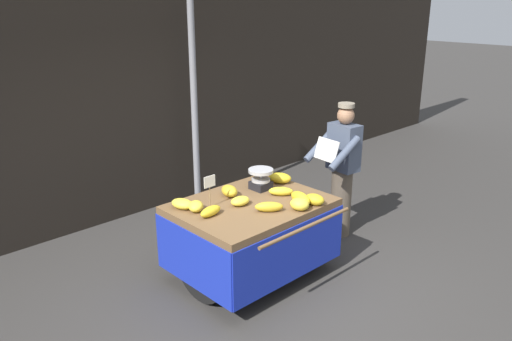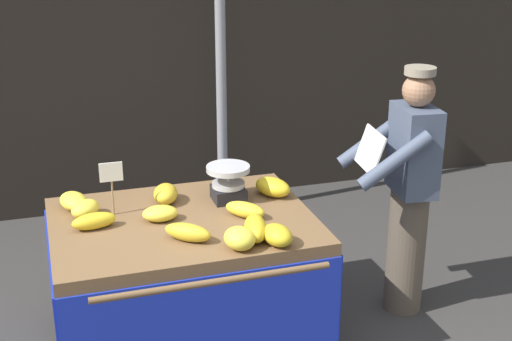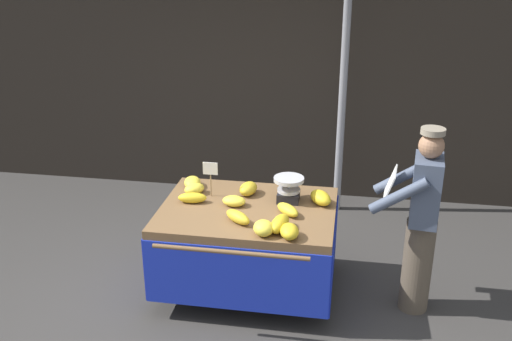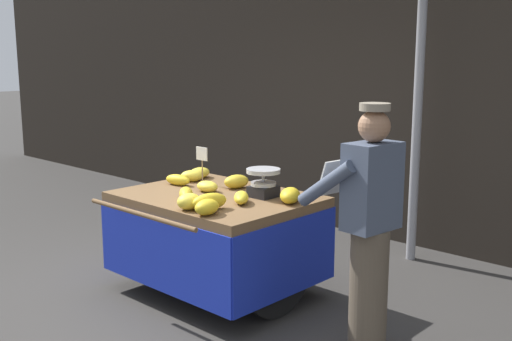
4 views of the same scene
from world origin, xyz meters
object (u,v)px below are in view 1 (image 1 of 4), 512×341
(weighing_scale, at_px, (261,179))
(banana_cart, at_px, (251,222))
(banana_bunch_6, at_px, (269,207))
(price_sign, at_px, (210,185))
(banana_bunch_5, at_px, (301,198))
(street_pole, at_px, (194,104))
(banana_bunch_2, at_px, (211,211))
(banana_bunch_7, at_px, (280,178))
(banana_bunch_3, at_px, (281,191))
(banana_bunch_9, at_px, (314,199))
(banana_bunch_8, at_px, (229,191))
(banana_bunch_4, at_px, (240,201))
(banana_bunch_10, at_px, (300,204))
(banana_bunch_1, at_px, (182,204))
(banana_bunch_0, at_px, (196,206))
(vendor_person, at_px, (342,170))

(weighing_scale, bearing_deg, banana_cart, -148.58)
(banana_cart, height_order, banana_bunch_6, banana_bunch_6)
(price_sign, distance_m, banana_bunch_5, 0.95)
(street_pole, relative_size, price_sign, 8.94)
(banana_bunch_2, xyz_separation_m, banana_bunch_7, (1.17, 0.17, 0.01))
(banana_bunch_3, relative_size, banana_bunch_9, 1.23)
(banana_bunch_7, height_order, banana_bunch_8, banana_bunch_7)
(banana_bunch_7, bearing_deg, banana_bunch_2, -171.63)
(weighing_scale, bearing_deg, banana_bunch_4, -158.77)
(banana_bunch_5, relative_size, banana_bunch_7, 1.09)
(banana_bunch_7, xyz_separation_m, banana_bunch_10, (-0.42, -0.68, 0.00))
(banana_bunch_5, relative_size, banana_bunch_10, 1.43)
(banana_bunch_3, height_order, banana_bunch_5, banana_bunch_5)
(banana_bunch_10, bearing_deg, price_sign, 131.84)
(banana_bunch_8, relative_size, banana_bunch_10, 1.15)
(banana_cart, height_order, banana_bunch_9, banana_bunch_9)
(banana_cart, relative_size, banana_bunch_1, 6.41)
(weighing_scale, height_order, banana_bunch_2, weighing_scale)
(banana_bunch_1, xyz_separation_m, banana_bunch_2, (0.09, -0.34, -0.00))
(weighing_scale, bearing_deg, banana_bunch_5, -90.28)
(banana_bunch_6, bearing_deg, weighing_scale, 53.33)
(weighing_scale, height_order, banana_bunch_0, weighing_scale)
(banana_bunch_1, relative_size, banana_bunch_6, 0.87)
(banana_bunch_8, distance_m, banana_bunch_9, 0.93)
(banana_bunch_1, bearing_deg, weighing_scale, -9.23)
(banana_cart, distance_m, banana_bunch_8, 0.41)
(banana_bunch_3, bearing_deg, banana_bunch_6, -151.31)
(street_pole, relative_size, banana_cart, 1.90)
(price_sign, bearing_deg, banana_bunch_1, 143.41)
(banana_bunch_7, distance_m, banana_bunch_9, 0.72)
(banana_bunch_8, xyz_separation_m, banana_bunch_9, (0.48, -0.79, -0.00))
(vendor_person, bearing_deg, banana_bunch_10, -160.65)
(price_sign, distance_m, banana_bunch_1, 0.34)
(banana_cart, bearing_deg, banana_bunch_4, 168.71)
(banana_bunch_9, bearing_deg, price_sign, 139.87)
(banana_bunch_2, height_order, banana_bunch_8, banana_bunch_8)
(banana_cart, relative_size, banana_bunch_4, 7.48)
(street_pole, height_order, price_sign, street_pole)
(banana_bunch_5, bearing_deg, banana_bunch_9, -50.12)
(banana_bunch_5, xyz_separation_m, banana_bunch_9, (0.09, -0.11, -0.01))
(banana_bunch_3, xyz_separation_m, banana_bunch_5, (-0.03, -0.31, 0.02))
(banana_bunch_6, height_order, banana_bunch_9, banana_bunch_9)
(banana_bunch_1, height_order, banana_bunch_4, banana_bunch_1)
(banana_bunch_8, height_order, vendor_person, vendor_person)
(street_pole, distance_m, banana_cart, 2.27)
(banana_bunch_5, bearing_deg, price_sign, 141.40)
(price_sign, height_order, banana_bunch_10, price_sign)
(street_pole, distance_m, banana_bunch_8, 1.94)
(banana_bunch_3, distance_m, banana_bunch_7, 0.38)
(banana_bunch_8, bearing_deg, banana_bunch_6, -88.47)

